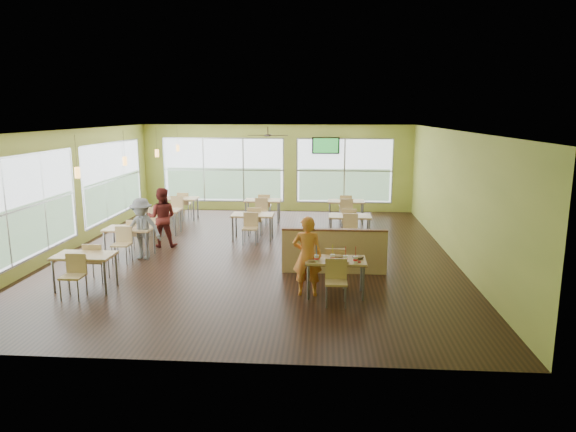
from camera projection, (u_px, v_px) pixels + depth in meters
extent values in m
plane|color=black|center=(257.00, 253.00, 13.49)|extent=(12.00, 12.00, 0.00)
plane|color=white|center=(255.00, 130.00, 12.85)|extent=(12.00, 12.00, 0.00)
cube|color=#BDC44F|center=(277.00, 168.00, 19.04)|extent=(10.00, 0.04, 3.20)
cube|color=#BDC44F|center=(201.00, 258.00, 7.30)|extent=(10.00, 0.04, 3.20)
cube|color=#BDC44F|center=(68.00, 191.00, 13.51)|extent=(0.04, 12.00, 3.20)
cube|color=#BDC44F|center=(454.00, 195.00, 12.83)|extent=(0.04, 12.00, 3.20)
cube|color=white|center=(25.00, 208.00, 11.57)|extent=(0.02, 4.50, 2.35)
cube|color=white|center=(114.00, 179.00, 16.46)|extent=(0.02, 4.50, 2.35)
cube|color=white|center=(224.00, 170.00, 19.17)|extent=(4.50, 0.02, 2.35)
cube|color=white|center=(344.00, 171.00, 18.86)|extent=(3.50, 0.02, 2.35)
cube|color=#B7BABC|center=(81.00, 233.00, 14.24)|extent=(0.04, 9.40, 0.05)
cube|color=#B7BABC|center=(284.00, 202.00, 19.24)|extent=(8.00, 0.04, 0.05)
cube|color=tan|center=(336.00, 260.00, 10.27)|extent=(1.20, 0.70, 0.04)
cube|color=brown|center=(336.00, 261.00, 10.28)|extent=(1.22, 0.71, 0.01)
cylinder|color=slate|center=(308.00, 282.00, 10.10)|extent=(0.05, 0.05, 0.71)
cylinder|color=slate|center=(363.00, 283.00, 10.03)|extent=(0.05, 0.05, 0.71)
cylinder|color=slate|center=(309.00, 273.00, 10.67)|extent=(0.05, 0.05, 0.71)
cylinder|color=slate|center=(361.00, 274.00, 10.60)|extent=(0.05, 0.05, 0.71)
cube|color=tan|center=(335.00, 266.00, 10.87)|extent=(0.42, 0.42, 0.04)
cube|color=tan|center=(335.00, 253.00, 11.01)|extent=(0.42, 0.04, 0.40)
cube|color=tan|center=(336.00, 282.00, 9.79)|extent=(0.42, 0.42, 0.04)
cube|color=tan|center=(337.00, 274.00, 9.56)|extent=(0.42, 0.04, 0.40)
cube|color=tan|center=(334.00, 252.00, 11.74)|extent=(2.40, 0.12, 1.00)
cube|color=brown|center=(335.00, 230.00, 11.63)|extent=(2.40, 0.14, 0.04)
cube|color=tan|center=(84.00, 255.00, 10.63)|extent=(1.20, 0.70, 0.04)
cube|color=brown|center=(84.00, 256.00, 10.63)|extent=(1.22, 0.71, 0.01)
cylinder|color=slate|center=(54.00, 276.00, 10.45)|extent=(0.05, 0.05, 0.71)
cylinder|color=slate|center=(105.00, 278.00, 10.38)|extent=(0.05, 0.05, 0.71)
cylinder|color=slate|center=(67.00, 268.00, 11.02)|extent=(0.05, 0.05, 0.71)
cylinder|color=slate|center=(116.00, 269.00, 10.95)|extent=(0.05, 0.05, 0.71)
cube|color=tan|center=(97.00, 261.00, 11.22)|extent=(0.42, 0.42, 0.04)
cube|color=tan|center=(100.00, 249.00, 11.36)|extent=(0.42, 0.04, 0.40)
cube|color=tan|center=(73.00, 277.00, 10.15)|extent=(0.42, 0.42, 0.04)
cube|color=tan|center=(67.00, 269.00, 9.92)|extent=(0.42, 0.04, 0.40)
cube|color=tan|center=(129.00, 229.00, 13.07)|extent=(1.20, 0.70, 0.04)
cube|color=brown|center=(129.00, 229.00, 13.08)|extent=(1.22, 0.71, 0.01)
cylinder|color=slate|center=(105.00, 245.00, 12.90)|extent=(0.05, 0.05, 0.71)
cylinder|color=slate|center=(147.00, 246.00, 12.83)|extent=(0.05, 0.05, 0.71)
cylinder|color=slate|center=(114.00, 240.00, 13.47)|extent=(0.05, 0.05, 0.71)
cylinder|color=slate|center=(154.00, 240.00, 13.39)|extent=(0.05, 0.05, 0.71)
cube|color=tan|center=(137.00, 234.00, 13.66)|extent=(0.42, 0.42, 0.04)
cube|color=tan|center=(139.00, 225.00, 13.81)|extent=(0.42, 0.04, 0.40)
cube|color=tan|center=(121.00, 245.00, 12.59)|extent=(0.42, 0.42, 0.04)
cube|color=tan|center=(118.00, 238.00, 12.36)|extent=(0.42, 0.04, 0.40)
cube|color=tan|center=(160.00, 210.00, 15.52)|extent=(1.20, 0.70, 0.04)
cube|color=brown|center=(160.00, 211.00, 15.52)|extent=(1.22, 0.71, 0.01)
cylinder|color=slate|center=(140.00, 224.00, 15.34)|extent=(0.05, 0.05, 0.71)
cylinder|color=slate|center=(175.00, 225.00, 15.27)|extent=(0.05, 0.05, 0.71)
cylinder|color=slate|center=(146.00, 220.00, 15.91)|extent=(0.05, 0.05, 0.71)
cylinder|color=slate|center=(181.00, 221.00, 15.84)|extent=(0.05, 0.05, 0.71)
cube|color=tan|center=(166.00, 216.00, 16.11)|extent=(0.42, 0.42, 0.04)
cube|color=tan|center=(167.00, 208.00, 16.25)|extent=(0.42, 0.04, 0.40)
cube|color=tan|center=(154.00, 223.00, 15.03)|extent=(0.42, 0.42, 0.04)
cube|color=tan|center=(152.00, 217.00, 14.80)|extent=(0.42, 0.04, 0.40)
cube|color=tan|center=(180.00, 198.00, 17.67)|extent=(1.20, 0.70, 0.04)
cube|color=brown|center=(180.00, 199.00, 17.67)|extent=(1.22, 0.71, 0.01)
cylinder|color=slate|center=(162.00, 210.00, 17.49)|extent=(0.05, 0.05, 0.71)
cylinder|color=slate|center=(194.00, 211.00, 17.42)|extent=(0.05, 0.05, 0.71)
cylinder|color=slate|center=(168.00, 207.00, 18.06)|extent=(0.05, 0.05, 0.71)
cylinder|color=slate|center=(198.00, 208.00, 17.99)|extent=(0.05, 0.05, 0.71)
cube|color=tan|center=(184.00, 203.00, 18.26)|extent=(0.42, 0.42, 0.04)
cube|color=tan|center=(186.00, 197.00, 18.40)|extent=(0.42, 0.04, 0.40)
cube|color=tan|center=(176.00, 209.00, 17.18)|extent=(0.42, 0.42, 0.04)
cube|color=tan|center=(174.00, 204.00, 16.96)|extent=(0.42, 0.04, 0.40)
cube|color=tan|center=(253.00, 215.00, 14.83)|extent=(1.20, 0.70, 0.04)
cube|color=brown|center=(253.00, 216.00, 14.84)|extent=(1.22, 0.71, 0.01)
cylinder|color=slate|center=(233.00, 229.00, 14.66)|extent=(0.05, 0.05, 0.71)
cylinder|color=slate|center=(270.00, 230.00, 14.58)|extent=(0.05, 0.05, 0.71)
cylinder|color=slate|center=(236.00, 225.00, 15.22)|extent=(0.05, 0.05, 0.71)
cylinder|color=slate|center=(272.00, 226.00, 15.15)|extent=(0.05, 0.05, 0.71)
cube|color=tan|center=(255.00, 220.00, 15.42)|extent=(0.42, 0.42, 0.04)
cube|color=tan|center=(256.00, 212.00, 15.57)|extent=(0.42, 0.04, 0.40)
cube|color=tan|center=(250.00, 228.00, 14.35)|extent=(0.42, 0.42, 0.04)
cube|color=tan|center=(249.00, 222.00, 14.12)|extent=(0.42, 0.04, 0.40)
cube|color=tan|center=(263.00, 200.00, 17.27)|extent=(1.20, 0.70, 0.04)
cube|color=brown|center=(263.00, 201.00, 17.28)|extent=(1.22, 0.71, 0.01)
cylinder|color=slate|center=(246.00, 213.00, 17.10)|extent=(0.05, 0.05, 0.71)
cylinder|color=slate|center=(278.00, 213.00, 17.03)|extent=(0.05, 0.05, 0.71)
cylinder|color=slate|center=(248.00, 209.00, 17.67)|extent=(0.05, 0.05, 0.71)
cylinder|color=slate|center=(279.00, 210.00, 17.60)|extent=(0.05, 0.05, 0.71)
cube|color=tan|center=(265.00, 206.00, 17.87)|extent=(0.42, 0.42, 0.04)
cube|color=tan|center=(265.00, 198.00, 18.01)|extent=(0.42, 0.04, 0.40)
cube|color=tan|center=(261.00, 211.00, 16.79)|extent=(0.42, 0.42, 0.04)
cube|color=tan|center=(260.00, 206.00, 16.56)|extent=(0.42, 0.04, 0.40)
cube|color=tan|center=(350.00, 216.00, 14.64)|extent=(1.20, 0.70, 0.04)
cube|color=brown|center=(350.00, 217.00, 14.65)|extent=(1.22, 0.71, 0.01)
cylinder|color=slate|center=(331.00, 231.00, 14.47)|extent=(0.05, 0.05, 0.71)
cylinder|color=slate|center=(369.00, 231.00, 14.39)|extent=(0.05, 0.05, 0.71)
cylinder|color=slate|center=(331.00, 226.00, 15.03)|extent=(0.05, 0.05, 0.71)
cylinder|color=slate|center=(368.00, 227.00, 14.96)|extent=(0.05, 0.05, 0.71)
cube|color=tan|center=(349.00, 222.00, 15.23)|extent=(0.42, 0.42, 0.04)
cube|color=tan|center=(349.00, 213.00, 15.38)|extent=(0.42, 0.04, 0.40)
cube|color=tan|center=(351.00, 230.00, 14.16)|extent=(0.42, 0.42, 0.04)
cube|color=tan|center=(351.00, 224.00, 13.93)|extent=(0.42, 0.04, 0.40)
cube|color=tan|center=(346.00, 201.00, 17.08)|extent=(1.20, 0.70, 0.04)
cube|color=brown|center=(346.00, 202.00, 17.09)|extent=(1.22, 0.71, 0.01)
cylinder|color=slate|center=(330.00, 214.00, 16.91)|extent=(0.05, 0.05, 0.71)
cylinder|color=slate|center=(363.00, 214.00, 16.84)|extent=(0.05, 0.05, 0.71)
cylinder|color=slate|center=(330.00, 210.00, 17.48)|extent=(0.05, 0.05, 0.71)
cylinder|color=slate|center=(362.00, 211.00, 17.41)|extent=(0.05, 0.05, 0.71)
cube|color=tan|center=(345.00, 207.00, 17.68)|extent=(0.42, 0.42, 0.04)
cube|color=tan|center=(345.00, 199.00, 17.82)|extent=(0.42, 0.04, 0.40)
cube|color=tan|center=(347.00, 213.00, 16.60)|extent=(0.42, 0.42, 0.04)
cube|color=tan|center=(347.00, 207.00, 16.37)|extent=(0.42, 0.04, 0.40)
cylinder|color=#2D2119|center=(76.00, 153.00, 10.21)|extent=(0.01, 0.01, 0.70)
cylinder|color=gold|center=(77.00, 173.00, 10.29)|extent=(0.11, 0.11, 0.22)
cylinder|color=#2D2119|center=(124.00, 145.00, 12.65)|extent=(0.01, 0.01, 0.70)
cylinder|color=gold|center=(125.00, 161.00, 12.73)|extent=(0.11, 0.11, 0.22)
cylinder|color=#2D2119|center=(156.00, 140.00, 15.09)|extent=(0.01, 0.01, 0.70)
cylinder|color=gold|center=(157.00, 153.00, 15.17)|extent=(0.11, 0.11, 0.22)
cylinder|color=#2D2119|center=(177.00, 136.00, 17.25)|extent=(0.01, 0.01, 0.70)
cylinder|color=gold|center=(178.00, 148.00, 17.33)|extent=(0.11, 0.11, 0.22)
cylinder|color=#2D2119|center=(268.00, 131.00, 15.81)|extent=(0.03, 0.03, 0.24)
cylinder|color=#2D2119|center=(268.00, 135.00, 15.84)|extent=(0.16, 0.16, 0.06)
cube|color=#2D2119|center=(279.00, 135.00, 15.81)|extent=(0.55, 0.10, 0.01)
cube|color=#2D2119|center=(269.00, 135.00, 16.18)|extent=(0.10, 0.55, 0.01)
cube|color=#2D2119|center=(257.00, 135.00, 15.86)|extent=(0.55, 0.10, 0.01)
cube|color=#2D2119|center=(267.00, 136.00, 15.50)|extent=(0.10, 0.55, 0.01)
cube|color=black|center=(326.00, 146.00, 18.65)|extent=(1.00, 0.06, 0.60)
cube|color=green|center=(326.00, 146.00, 18.61)|extent=(0.90, 0.01, 0.52)
imported|color=#EC4B1A|center=(307.00, 256.00, 10.26)|extent=(0.61, 0.41, 1.63)
imported|color=#5B1C18|center=(162.00, 217.00, 14.03)|extent=(0.84, 0.68, 1.63)
imported|color=slate|center=(142.00, 229.00, 12.86)|extent=(1.05, 0.66, 1.55)
cone|color=white|center=(316.00, 259.00, 10.08)|extent=(0.10, 0.10, 0.13)
cylinder|color=red|center=(316.00, 259.00, 10.08)|extent=(0.09, 0.09, 0.04)
cylinder|color=white|center=(317.00, 255.00, 10.07)|extent=(0.10, 0.10, 0.01)
cylinder|color=blue|center=(317.00, 250.00, 10.05)|extent=(0.02, 0.06, 0.23)
cone|color=white|center=(333.00, 258.00, 10.13)|extent=(0.10, 0.10, 0.13)
cylinder|color=red|center=(333.00, 258.00, 10.13)|extent=(0.09, 0.09, 0.04)
cylinder|color=white|center=(333.00, 254.00, 10.12)|extent=(0.10, 0.10, 0.01)
cylinder|color=#DDE90B|center=(333.00, 249.00, 10.10)|extent=(0.03, 0.06, 0.23)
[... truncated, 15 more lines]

